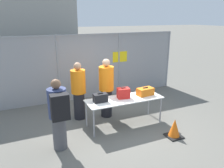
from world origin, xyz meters
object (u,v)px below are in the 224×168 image
object	(u,v)px
traveler_hooded	(58,113)
traffic_cone	(174,129)
suitcase_black	(100,98)
inspection_table	(124,100)
security_worker_far	(79,90)
suitcase_orange	(145,92)
utility_trailer	(114,71)
suitcase_red	(123,93)
security_worker_near	(106,87)

from	to	relation	value
traveler_hooded	traffic_cone	xyz separation A→B (m)	(2.75, -0.61, -0.70)
suitcase_black	inspection_table	bearing A→B (deg)	-3.40
security_worker_far	suitcase_orange	bearing A→B (deg)	127.30
inspection_table	utility_trailer	world-z (taller)	inspection_table
suitcase_red	security_worker_near	distance (m)	0.71
traffic_cone	utility_trailer	bearing A→B (deg)	81.43
traveler_hooded	traffic_cone	world-z (taller)	traveler_hooded
suitcase_black	traffic_cone	bearing A→B (deg)	-36.48
security_worker_near	security_worker_far	bearing A→B (deg)	0.73
security_worker_far	traffic_cone	xyz separation A→B (m)	(1.91, -2.00, -0.67)
suitcase_red	utility_trailer	world-z (taller)	suitcase_red
inspection_table	suitcase_orange	size ratio (longest dim) A/B	4.36
suitcase_black	suitcase_red	world-z (taller)	suitcase_red
security_worker_far	inspection_table	bearing A→B (deg)	114.27
suitcase_orange	security_worker_near	size ratio (longest dim) A/B	0.27
suitcase_red	security_worker_far	world-z (taller)	security_worker_far
suitcase_orange	traffic_cone	distance (m)	1.32
suitcase_black	security_worker_far	distance (m)	0.92
traveler_hooded	traffic_cone	bearing A→B (deg)	-20.04
traveler_hooded	utility_trailer	size ratio (longest dim) A/B	0.39
suitcase_orange	security_worker_far	xyz separation A→B (m)	(-1.71, 0.89, -0.01)
suitcase_black	utility_trailer	size ratio (longest dim) A/B	0.09
suitcase_black	suitcase_orange	world-z (taller)	suitcase_black
inspection_table	traveler_hooded	bearing A→B (deg)	-165.14
utility_trailer	suitcase_black	bearing A→B (deg)	-118.26
suitcase_red	inspection_table	bearing A→B (deg)	-80.80
traveler_hooded	security_worker_near	world-z (taller)	security_worker_near
inspection_table	suitcase_red	bearing A→B (deg)	99.20
inspection_table	suitcase_black	bearing A→B (deg)	176.60
inspection_table	suitcase_red	size ratio (longest dim) A/B	5.76
suitcase_red	suitcase_orange	distance (m)	0.68
inspection_table	security_worker_near	bearing A→B (deg)	108.19
traveler_hooded	security_worker_far	bearing A→B (deg)	51.33
utility_trailer	security_worker_near	bearing A→B (deg)	-117.23
traveler_hooded	suitcase_orange	bearing A→B (deg)	3.66
suitcase_black	suitcase_red	size ratio (longest dim) A/B	0.99
suitcase_orange	security_worker_far	distance (m)	1.93
suitcase_red	suitcase_black	bearing A→B (deg)	-178.87
security_worker_near	traffic_cone	xyz separation A→B (m)	(1.10, -1.84, -0.70)
suitcase_orange	security_worker_near	distance (m)	1.16
security_worker_far	traffic_cone	world-z (taller)	security_worker_far
inspection_table	suitcase_red	xyz separation A→B (m)	(-0.01, 0.05, 0.20)
inspection_table	suitcase_red	world-z (taller)	suitcase_red
suitcase_black	traveler_hooded	size ratio (longest dim) A/B	0.22
suitcase_black	security_worker_far	size ratio (longest dim) A/B	0.21
suitcase_orange	traveler_hooded	distance (m)	2.60
traveler_hooded	utility_trailer	xyz separation A→B (m)	(3.60, 5.02, -0.54)
inspection_table	traffic_cone	distance (m)	1.50
suitcase_red	traveler_hooded	xyz separation A→B (m)	(-1.88, -0.56, -0.01)
utility_trailer	traffic_cone	distance (m)	5.70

